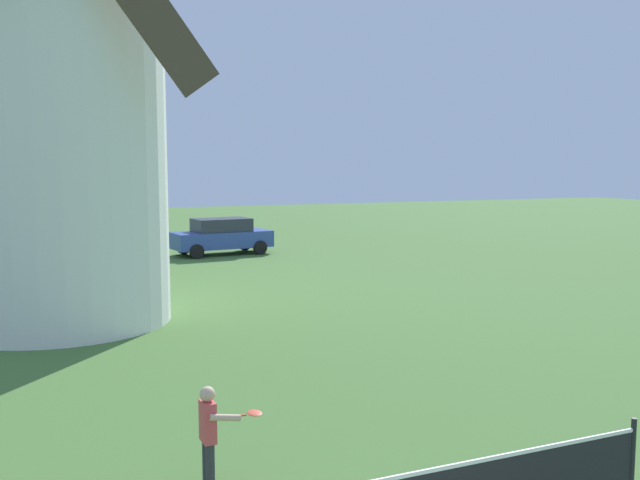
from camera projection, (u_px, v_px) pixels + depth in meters
windmill at (49, 38)px, 16.46m from camera, size 8.49×6.07×13.78m
player_far at (210, 430)px, 8.38m from camera, size 0.73×0.48×1.24m
parked_car_green at (81, 244)px, 27.18m from camera, size 3.90×1.90×1.56m
parked_car_blue at (222, 236)px, 30.16m from camera, size 4.36×2.23×1.56m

